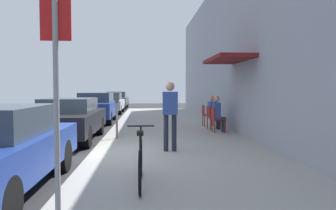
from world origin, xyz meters
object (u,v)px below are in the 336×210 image
Objects in this scene: bicycle_0 at (140,163)px; parking_meter at (117,114)px; seated_patron_0 at (218,113)px; pedestrian_standing at (170,111)px; cafe_chair_0 at (216,118)px; parked_car_1 at (69,118)px; seated_patron_1 at (213,111)px; street_sign at (56,90)px; cafe_chair_1 at (212,116)px; parked_car_3 at (110,103)px; parked_car_4 at (117,100)px; parked_car_2 at (96,107)px; cafe_chair_2 at (206,114)px.

parking_meter is at bearing 99.11° from bicycle_0.
seated_patron_0 is 3.96m from pedestrian_standing.
cafe_chair_0 is (2.58, 6.26, 0.14)m from bicycle_0.
parked_car_1 is 5.00m from cafe_chair_0.
street_sign is at bearing -111.69° from seated_patron_1.
street_sign is 1.53× the size of pedestrian_standing.
cafe_chair_0 is at bearing 20.59° from parking_meter.
parking_meter is at bearing 124.41° from pedestrian_standing.
cafe_chair_1 is at bearing 89.95° from cafe_chair_0.
pedestrian_standing is at bearing -78.18° from parked_car_3.
parked_car_3 is at bearing 97.17° from parking_meter.
parking_meter reaches higher than parked_car_4.
cafe_chair_0 is (4.93, 0.83, -0.09)m from parked_car_1.
cafe_chair_1 is 0.20m from seated_patron_1.
bicycle_0 is 6.77m from cafe_chair_0.
parked_car_1 is at bearing -170.53° from seated_patron_0.
seated_patron_0 is 1.48× the size of cafe_chair_1.
street_sign is 9.47m from seated_patron_1.
parked_car_4 is at bearing 94.95° from parking_meter.
cafe_chair_0 is at bearing -90.05° from cafe_chair_1.
parked_car_2 is 5.06× the size of cafe_chair_0.
street_sign is 2.99× the size of cafe_chair_0.
bicycle_0 is 7.54m from cafe_chair_1.
parking_meter is 4.03m from seated_patron_1.
street_sign is 9.46m from cafe_chair_1.
parked_car_2 reaches higher than seated_patron_0.
parked_car_2 is at bearing 109.85° from pedestrian_standing.
street_sign reaches higher than parked_car_1.
cafe_chair_0 is 0.20m from seated_patron_0.
bicycle_0 is at bearing -112.38° from cafe_chair_0.
parked_car_2 is 3.33× the size of parking_meter.
cafe_chair_1 is at bearing 94.09° from seated_patron_0.
bicycle_0 is 6.80m from seated_patron_0.
parked_car_2 is at bearing -90.00° from parked_car_3.
parked_car_1 is 5.26m from seated_patron_1.
cafe_chair_2 is (3.43, 9.91, -1.02)m from street_sign.
parked_car_3 is at bearing 97.73° from bicycle_0.
parking_meter is 3.66m from seated_patron_0.
bicycle_0 is at bearing -84.14° from parked_car_4.
bicycle_0 is (2.35, -11.22, -0.28)m from parked_car_2.
cafe_chair_2 is at bearing -31.17° from parked_car_2.
parked_car_1 is 5.06m from seated_patron_0.
parking_meter is at bearing -159.70° from seated_patron_0.
cafe_chair_1 is at bearing 66.02° from pedestrian_standing.
street_sign reaches higher than seated_patron_1.
parked_car_3 is at bearing 94.52° from street_sign.
cafe_chair_0 is at bearing -90.00° from cafe_chair_2.
parked_car_3 is 3.41× the size of seated_patron_1.
parked_car_1 is 5.67m from cafe_chair_2.
pedestrian_standing is at bearing -70.15° from parked_car_2.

